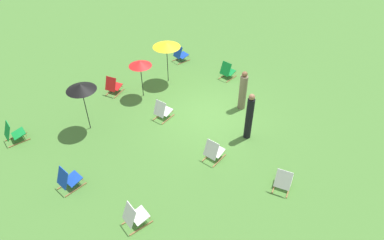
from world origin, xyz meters
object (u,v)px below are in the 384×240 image
(deckchair_0, at_px, (68,179))
(deckchair_6, at_px, (162,111))
(deckchair_3, at_px, (283,180))
(person_1, at_px, (249,117))
(deckchair_9, at_px, (227,71))
(umbrella_1, at_px, (140,63))
(deckchair_1, at_px, (113,86))
(deckchair_5, at_px, (180,54))
(umbrella_2, at_px, (81,87))
(deckchair_7, at_px, (135,216))
(deckchair_2, at_px, (13,133))
(person_0, at_px, (243,91))
(deckchair_4, at_px, (214,151))
(umbrella_0, at_px, (167,45))

(deckchair_0, distance_m, deckchair_6, 4.39)
(deckchair_3, relative_size, person_1, 0.46)
(deckchair_9, relative_size, umbrella_1, 0.50)
(person_1, bearing_deg, deckchair_1, 100.76)
(deckchair_9, height_order, person_1, person_1)
(deckchair_0, xyz_separation_m, deckchair_1, (3.04, -4.28, 0.00))
(deckchair_3, height_order, umbrella_1, umbrella_1)
(deckchair_1, height_order, person_1, person_1)
(deckchair_5, distance_m, umbrella_2, 6.30)
(deckchair_7, height_order, umbrella_2, umbrella_2)
(deckchair_0, bearing_deg, person_1, -115.03)
(deckchair_2, xyz_separation_m, deckchair_3, (-8.42, -4.23, 0.00))
(deckchair_2, distance_m, person_0, 8.62)
(deckchair_4, bearing_deg, deckchair_6, -12.20)
(deckchair_5, distance_m, umbrella_1, 3.57)
(deckchair_3, xyz_separation_m, umbrella_2, (6.96, 2.05, 1.47))
(deckchair_5, bearing_deg, deckchair_9, -165.32)
(deckchair_1, xyz_separation_m, deckchair_7, (-5.59, 3.87, 0.00))
(deckchair_6, bearing_deg, umbrella_0, -55.10)
(deckchair_9, distance_m, person_0, 2.34)
(deckchair_0, xyz_separation_m, deckchair_6, (0.22, -4.38, 0.00))
(deckchair_2, xyz_separation_m, deckchair_5, (-0.61, -8.25, 0.00))
(deckchair_7, bearing_deg, person_1, -81.76)
(deckchair_6, distance_m, person_1, 3.38)
(deckchair_1, distance_m, umbrella_1, 1.75)
(deckchair_3, bearing_deg, umbrella_0, -33.91)
(deckchair_6, distance_m, deckchair_9, 4.05)
(deckchair_1, xyz_separation_m, person_1, (-5.92, -1.31, 0.54))
(deckchair_0, relative_size, person_0, 0.49)
(deckchair_4, height_order, person_1, person_1)
(deckchair_4, bearing_deg, umbrella_1, -15.58)
(deckchair_0, height_order, deckchair_3, same)
(deckchair_0, relative_size, deckchair_5, 1.00)
(umbrella_2, bearing_deg, deckchair_0, 131.13)
(deckchair_3, xyz_separation_m, umbrella_1, (7.01, -0.74, 1.18))
(deckchair_1, distance_m, person_1, 6.09)
(deckchair_6, relative_size, person_1, 0.44)
(deckchair_6, bearing_deg, deckchair_4, 165.88)
(deckchair_0, distance_m, deckchair_5, 8.69)
(deckchair_4, relative_size, person_1, 0.44)
(deckchair_7, height_order, person_1, person_1)
(deckchair_1, height_order, deckchair_7, same)
(deckchair_2, height_order, person_1, person_1)
(deckchair_9, height_order, umbrella_2, umbrella_2)
(umbrella_0, bearing_deg, deckchair_9, -134.84)
(deckchair_9, relative_size, person_0, 0.49)
(deckchair_2, relative_size, deckchair_5, 1.01)
(deckchair_3, bearing_deg, umbrella_2, 0.57)
(deckchair_2, xyz_separation_m, umbrella_1, (-1.41, -4.97, 1.18))
(deckchair_1, xyz_separation_m, umbrella_2, (-1.14, 2.10, 1.47))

